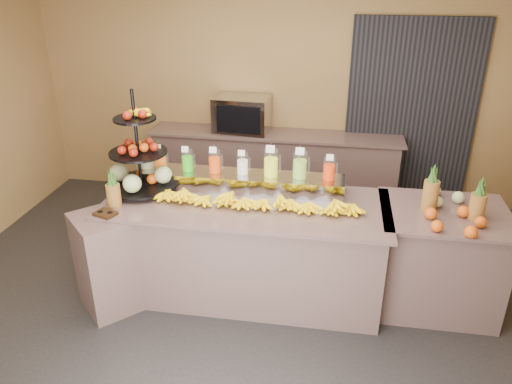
% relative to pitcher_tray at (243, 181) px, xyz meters
% --- Properties ---
extents(ground, '(6.00, 6.00, 0.00)m').
position_rel_pitcher_tray_xyz_m(ground, '(0.08, -0.58, -1.01)').
color(ground, black).
rests_on(ground, ground).
extents(room_envelope, '(6.04, 5.02, 2.82)m').
position_rel_pitcher_tray_xyz_m(room_envelope, '(0.27, 0.21, 0.87)').
color(room_envelope, olive).
rests_on(room_envelope, ground).
extents(buffet_counter, '(2.75, 1.25, 0.93)m').
position_rel_pitcher_tray_xyz_m(buffet_counter, '(-0.03, -0.32, -0.54)').
color(buffet_counter, gray).
rests_on(buffet_counter, ground).
extents(right_counter, '(1.08, 0.88, 0.93)m').
position_rel_pitcher_tray_xyz_m(right_counter, '(1.78, -0.18, -0.54)').
color(right_counter, gray).
rests_on(right_counter, ground).
extents(back_ledge, '(3.10, 0.55, 0.93)m').
position_rel_pitcher_tray_xyz_m(back_ledge, '(0.08, 1.67, -0.54)').
color(back_ledge, gray).
rests_on(back_ledge, ground).
extents(pitcher_tray, '(1.85, 0.30, 0.15)m').
position_rel_pitcher_tray_xyz_m(pitcher_tray, '(0.00, 0.00, 0.00)').
color(pitcher_tray, gray).
rests_on(pitcher_tray, buffet_counter).
extents(juice_pitcher_orange_a, '(0.11, 0.11, 0.27)m').
position_rel_pitcher_tray_xyz_m(juice_pitcher_orange_a, '(-0.78, -0.00, 0.17)').
color(juice_pitcher_orange_a, silver).
rests_on(juice_pitcher_orange_a, pitcher_tray).
extents(juice_pitcher_green, '(0.11, 0.11, 0.26)m').
position_rel_pitcher_tray_xyz_m(juice_pitcher_green, '(-0.52, -0.00, 0.16)').
color(juice_pitcher_green, silver).
rests_on(juice_pitcher_green, pitcher_tray).
extents(juice_pitcher_orange_b, '(0.11, 0.12, 0.27)m').
position_rel_pitcher_tray_xyz_m(juice_pitcher_orange_b, '(-0.26, -0.00, 0.17)').
color(juice_pitcher_orange_b, silver).
rests_on(juice_pitcher_orange_b, pitcher_tray).
extents(juice_pitcher_milk, '(0.11, 0.11, 0.26)m').
position_rel_pitcher_tray_xyz_m(juice_pitcher_milk, '(-0.00, -0.00, 0.16)').
color(juice_pitcher_milk, silver).
rests_on(juice_pitcher_milk, pitcher_tray).
extents(juice_pitcher_lemon, '(0.13, 0.14, 0.32)m').
position_rel_pitcher_tray_xyz_m(juice_pitcher_lemon, '(0.26, -0.00, 0.18)').
color(juice_pitcher_lemon, silver).
rests_on(juice_pitcher_lemon, pitcher_tray).
extents(juice_pitcher_lime, '(0.13, 0.14, 0.32)m').
position_rel_pitcher_tray_xyz_m(juice_pitcher_lime, '(0.52, -0.00, 0.18)').
color(juice_pitcher_lime, silver).
rests_on(juice_pitcher_lime, pitcher_tray).
extents(juice_pitcher_orange_c, '(0.11, 0.11, 0.27)m').
position_rel_pitcher_tray_xyz_m(juice_pitcher_orange_c, '(0.78, -0.00, 0.16)').
color(juice_pitcher_orange_c, silver).
rests_on(juice_pitcher_orange_c, pitcher_tray).
extents(banana_heap, '(1.88, 0.17, 0.16)m').
position_rel_pitcher_tray_xyz_m(banana_heap, '(0.19, -0.32, -0.01)').
color(banana_heap, yellow).
rests_on(banana_heap, buffet_counter).
extents(fruit_stand, '(0.85, 0.85, 0.94)m').
position_rel_pitcher_tray_xyz_m(fruit_stand, '(-0.87, -0.17, 0.16)').
color(fruit_stand, black).
rests_on(fruit_stand, buffet_counter).
extents(condiment_caddy, '(0.21, 0.18, 0.03)m').
position_rel_pitcher_tray_xyz_m(condiment_caddy, '(-1.03, -0.70, -0.06)').
color(condiment_caddy, black).
rests_on(condiment_caddy, buffet_counter).
extents(pineapple_left_a, '(0.12, 0.12, 0.36)m').
position_rel_pitcher_tray_xyz_m(pineapple_left_a, '(-1.02, -0.54, 0.06)').
color(pineapple_left_a, brown).
rests_on(pineapple_left_a, buffet_counter).
extents(pineapple_left_b, '(0.13, 0.13, 0.39)m').
position_rel_pitcher_tray_xyz_m(pineapple_left_b, '(-0.85, 0.13, 0.07)').
color(pineapple_left_b, brown).
rests_on(pineapple_left_b, buffet_counter).
extents(right_fruit_pile, '(0.49, 0.47, 0.26)m').
position_rel_pitcher_tray_xyz_m(right_fruit_pile, '(1.79, -0.32, 0.01)').
color(right_fruit_pile, brown).
rests_on(right_fruit_pile, right_counter).
extents(oven_warmer, '(0.68, 0.50, 0.44)m').
position_rel_pitcher_tray_xyz_m(oven_warmer, '(-0.33, 1.67, 0.14)').
color(oven_warmer, gray).
rests_on(oven_warmer, back_ledge).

